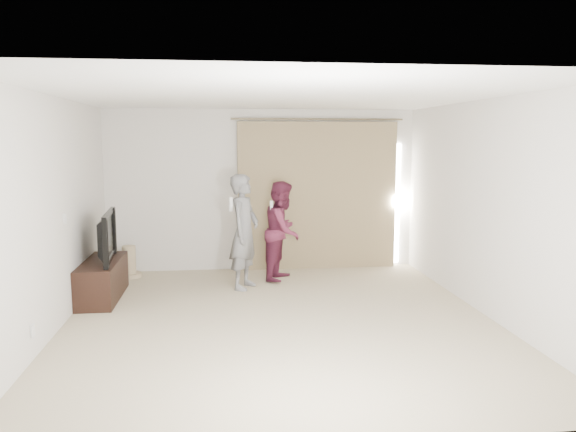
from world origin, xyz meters
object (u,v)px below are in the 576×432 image
object	(u,v)px
tv	(100,237)
person_man	(244,232)
person_woman	(283,231)
tv_console	(102,280)

from	to	relation	value
tv	person_man	world-z (taller)	person_man
person_man	person_woman	world-z (taller)	person_man
person_man	person_woman	xyz separation A→B (m)	(0.60, 0.44, -0.07)
tv	person_woman	distance (m)	2.63
person_man	person_woman	distance (m)	0.75
person_woman	tv_console	bearing A→B (deg)	-163.21
tv_console	person_woman	xyz separation A→B (m)	(2.51, 0.76, 0.49)
person_woman	tv	bearing A→B (deg)	-163.21
tv	person_man	xyz separation A→B (m)	(1.91, 0.31, -0.02)
tv_console	person_man	xyz separation A→B (m)	(1.91, 0.31, 0.56)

